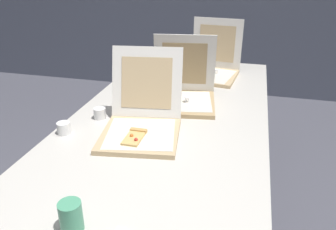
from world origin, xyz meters
name	(u,v)px	position (x,y,z in m)	size (l,w,h in m)	color
table	(171,121)	(0.00, 0.56, 0.70)	(0.98, 2.05, 0.74)	beige
pizza_box_front	(141,123)	(-0.08, 0.32, 0.79)	(0.41, 0.50, 0.35)	tan
pizza_box_middle	(183,94)	(0.03, 0.71, 0.80)	(0.39, 0.40, 0.36)	tan
pizza_box_back	(211,68)	(0.12, 1.23, 0.80)	(0.38, 0.39, 0.37)	tan
cup_white_near_center	(100,113)	(-0.34, 0.41, 0.77)	(0.06, 0.06, 0.06)	white
cup_white_near_left	(64,128)	(-0.43, 0.22, 0.77)	(0.06, 0.06, 0.06)	white
cup_white_mid	(125,99)	(-0.29, 0.63, 0.77)	(0.06, 0.06, 0.06)	white
cup_white_far	(145,85)	(-0.24, 0.86, 0.77)	(0.06, 0.06, 0.06)	white
cup_printed_front	(71,217)	(-0.09, -0.32, 0.79)	(0.07, 0.07, 0.10)	#4C9E75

